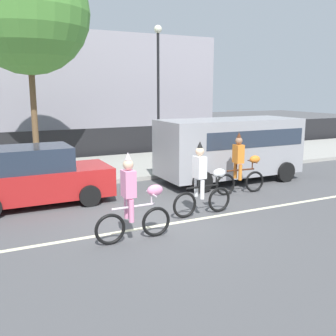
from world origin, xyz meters
The scene contains 11 objects.
ground_plane centered at (0.00, 0.00, 0.00)m, with size 80.00×80.00×0.00m, color #4C4C4F.
road_centre_line centered at (0.00, -0.50, 0.00)m, with size 36.00×0.14×0.01m, color beige.
sidewalk_curb centered at (0.00, 6.50, 0.07)m, with size 60.00×5.00×0.15m, color #9E9B93.
fence_line centered at (0.00, 9.40, 0.70)m, with size 40.00×0.08×1.40m, color black.
parade_cyclist_pink centered at (-0.94, -1.10, 0.84)m, with size 1.72×0.50×1.92m.
parade_cyclist_zebra centered at (1.28, -0.23, 0.84)m, with size 1.72×0.50×1.92m.
parade_cyclist_orange centered at (3.42, 1.06, 0.84)m, with size 1.72×0.50×1.92m.
parked_van_grey centered at (4.18, 2.70, 1.28)m, with size 5.00×2.22×2.18m.
parked_car_red centered at (-2.43, 2.66, 0.78)m, with size 4.10×1.92×1.64m.
street_lamp_post centered at (3.90, 8.16, 3.99)m, with size 0.36×0.36×5.86m.
street_tree_near_lamp centered at (-1.65, 7.95, 6.06)m, with size 4.70×4.70×8.27m.
Camera 1 is at (-3.81, -8.56, 3.17)m, focal length 42.00 mm.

